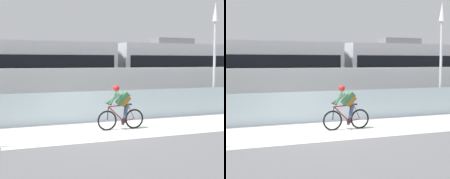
% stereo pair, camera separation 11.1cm
% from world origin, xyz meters
% --- Properties ---
extents(ground_plane, '(200.00, 200.00, 0.00)m').
position_xyz_m(ground_plane, '(0.00, 0.00, 0.00)').
color(ground_plane, slate).
extents(bike_path_deck, '(32.00, 3.20, 0.01)m').
position_xyz_m(bike_path_deck, '(0.00, 0.00, 0.01)').
color(bike_path_deck, silver).
rests_on(bike_path_deck, ground).
extents(glass_parapet, '(32.00, 0.05, 1.25)m').
position_xyz_m(glass_parapet, '(0.00, 1.85, 0.62)').
color(glass_parapet, silver).
rests_on(glass_parapet, ground).
extents(concrete_barrier_wall, '(32.00, 0.36, 2.15)m').
position_xyz_m(concrete_barrier_wall, '(0.00, 3.65, 1.07)').
color(concrete_barrier_wall, silver).
rests_on(concrete_barrier_wall, ground).
extents(tram_rail_near, '(32.00, 0.08, 0.01)m').
position_xyz_m(tram_rail_near, '(0.00, 6.13, 0.00)').
color(tram_rail_near, '#595654').
rests_on(tram_rail_near, ground).
extents(tram_rail_far, '(32.00, 0.08, 0.01)m').
position_xyz_m(tram_rail_far, '(0.00, 7.57, 0.00)').
color(tram_rail_far, '#595654').
rests_on(tram_rail_far, ground).
extents(tram, '(22.56, 2.54, 3.81)m').
position_xyz_m(tram, '(3.31, 6.85, 1.89)').
color(tram, silver).
rests_on(tram, ground).
extents(cyclist_on_bike, '(1.77, 0.58, 1.61)m').
position_xyz_m(cyclist_on_bike, '(0.93, 0.00, 0.78)').
color(cyclist_on_bike, black).
rests_on(cyclist_on_bike, ground).
extents(lamp_post_antenna, '(0.28, 0.28, 5.20)m').
position_xyz_m(lamp_post_antenna, '(6.56, 2.15, 3.29)').
color(lamp_post_antenna, gray).
rests_on(lamp_post_antenna, ground).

